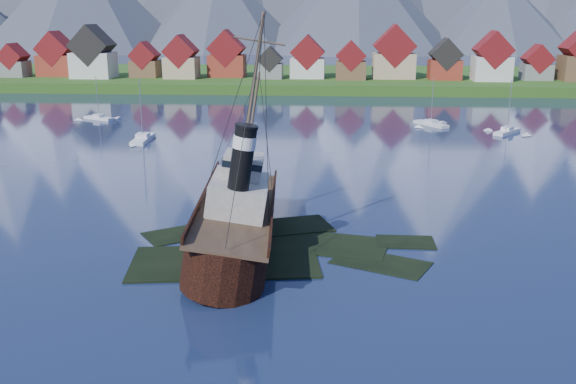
# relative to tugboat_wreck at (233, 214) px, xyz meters

# --- Properties ---
(ground) EXTENTS (1400.00, 1400.00, 0.00)m
(ground) POSITION_rel_tugboat_wreck_xyz_m (2.99, -3.60, -3.14)
(ground) COLOR #172241
(ground) RESTS_ON ground
(shoal) EXTENTS (31.71, 21.24, 1.14)m
(shoal) POSITION_rel_tugboat_wreck_xyz_m (4.77, -1.44, -3.48)
(shoal) COLOR black
(shoal) RESTS_ON ground
(shore_bank) EXTENTS (600.00, 80.00, 3.20)m
(shore_bank) POSITION_rel_tugboat_wreck_xyz_m (2.99, 166.40, -3.14)
(shore_bank) COLOR #204A15
(shore_bank) RESTS_ON ground
(seawall) EXTENTS (600.00, 2.50, 2.00)m
(seawall) POSITION_rel_tugboat_wreck_xyz_m (2.99, 128.40, -3.14)
(seawall) COLOR #3F3D38
(seawall) RESTS_ON ground
(town) EXTENTS (250.96, 16.69, 17.30)m
(town) POSITION_rel_tugboat_wreck_xyz_m (-30.13, 148.59, 5.85)
(town) COLOR maroon
(town) RESTS_ON ground
(tugboat_wreck) EXTENTS (7.32, 31.56, 25.01)m
(tugboat_wreck) POSITION_rel_tugboat_wreck_xyz_m (0.00, 0.00, 0.00)
(tugboat_wreck) COLOR black
(tugboat_wreck) RESTS_ON ground
(sailboat_a) EXTENTS (3.02, 10.19, 12.31)m
(sailboat_a) POSITION_rel_tugboat_wreck_xyz_m (-25.92, 54.40, -2.86)
(sailboat_a) COLOR silver
(sailboat_a) RESTS_ON ground
(sailboat_c) EXTENTS (7.99, 5.37, 10.25)m
(sailboat_c) POSITION_rel_tugboat_wreck_xyz_m (-43.44, 78.90, -2.90)
(sailboat_c) COLOR silver
(sailboat_c) RESTS_ON ground
(sailboat_d) EXTENTS (6.75, 7.68, 11.20)m
(sailboat_d) POSITION_rel_tugboat_wreck_xyz_m (44.98, 67.76, -2.88)
(sailboat_d) COLOR silver
(sailboat_d) RESTS_ON ground
(sailboat_e) EXTENTS (6.89, 8.73, 10.44)m
(sailboat_e) POSITION_rel_tugboat_wreck_xyz_m (31.01, 76.31, -2.91)
(sailboat_e) COLOR silver
(sailboat_e) RESTS_ON ground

